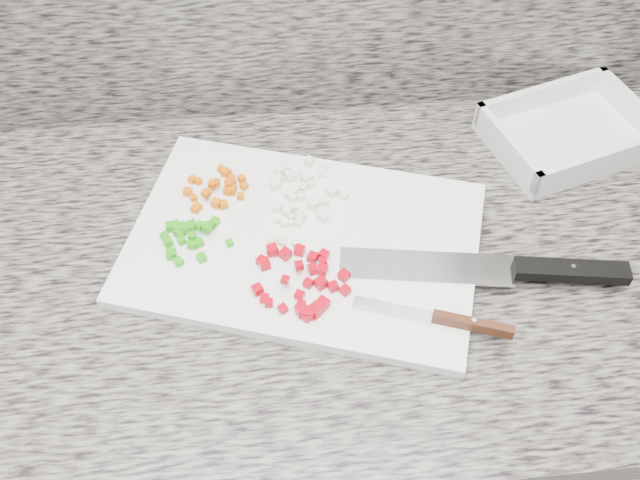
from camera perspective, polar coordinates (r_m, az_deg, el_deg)
The scene contains 11 objects.
cabinet at distance 1.35m, azimuth -3.16°, elevation -13.81°, with size 3.92×0.62×0.86m, color silver.
countertop at distance 0.96m, azimuth -4.32°, elevation -2.32°, with size 3.96×0.64×0.04m, color slate.
cutting_board at distance 0.95m, azimuth -1.32°, elevation -0.21°, with size 0.46×0.30×0.02m, color white.
carrot_pile at distance 1.00m, azimuth -8.13°, elevation 4.07°, with size 0.09×0.09×0.02m.
onion_pile at distance 0.99m, azimuth -1.33°, elevation 4.00°, with size 0.11×0.12×0.01m.
green_pepper_pile at distance 0.95m, azimuth -10.60°, elevation 0.37°, with size 0.10×0.08×0.02m.
red_pepper_pile at distance 0.89m, azimuth -1.46°, elevation -3.45°, with size 0.13×0.12×0.02m.
garlic_pile at distance 0.95m, azimuth -2.65°, elevation 0.73°, with size 0.05×0.05×0.01m.
chef_knife at distance 0.94m, azimuth 15.78°, elevation -2.28°, with size 0.37×0.10×0.02m.
paring_knife at distance 0.88m, azimuth 10.52°, elevation -6.37°, with size 0.19×0.08×0.02m.
tray at distance 1.14m, azimuth 19.27°, elevation 8.02°, with size 0.27×0.23×0.05m.
Camera 1 is at (0.01, 0.87, 1.65)m, focal length 40.00 mm.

